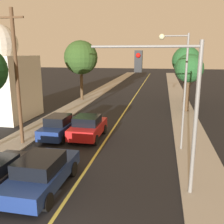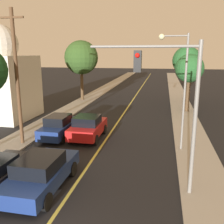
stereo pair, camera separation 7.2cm
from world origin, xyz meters
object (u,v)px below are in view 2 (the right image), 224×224
(tree_left_far, at_px, (81,58))
(tree_right_near, at_px, (190,69))
(streetlamp_right, at_px, (179,77))
(car_near_lane_second, at_px, (88,127))
(car_outer_lane_second, at_px, (59,126))
(traffic_signal_mast, at_px, (172,94))
(domed_building_left, at_px, (1,78))
(utility_pole_left, at_px, (17,76))
(car_near_lane_front, at_px, (41,172))
(tree_right_far, at_px, (187,61))

(tree_left_far, height_order, tree_right_near, tree_left_far)
(tree_right_near, bearing_deg, streetlamp_right, -98.47)
(car_near_lane_second, distance_m, tree_right_near, 13.63)
(car_outer_lane_second, height_order, traffic_signal_mast, traffic_signal_mast)
(traffic_signal_mast, distance_m, domed_building_left, 18.91)
(utility_pole_left, distance_m, domed_building_left, 8.51)
(car_outer_lane_second, relative_size, utility_pole_left, 0.49)
(car_near_lane_second, xyz_separation_m, car_outer_lane_second, (-2.19, -0.22, -0.02))
(traffic_signal_mast, relative_size, streetlamp_right, 0.91)
(car_near_lane_front, xyz_separation_m, streetlamp_right, (6.30, 6.34, 3.93))
(traffic_signal_mast, bearing_deg, utility_pole_left, 156.44)
(car_near_lane_front, distance_m, tree_right_near, 19.84)
(car_near_lane_front, xyz_separation_m, utility_pole_left, (-4.18, 5.27, 3.89))
(car_near_lane_front, distance_m, streetlamp_right, 9.77)
(streetlamp_right, bearing_deg, tree_right_near, 81.53)
(car_near_lane_front, relative_size, car_outer_lane_second, 1.10)
(streetlamp_right, relative_size, tree_left_far, 0.94)
(tree_right_far, bearing_deg, traffic_signal_mast, -96.01)
(utility_pole_left, bearing_deg, car_outer_lane_second, 43.30)
(car_outer_lane_second, xyz_separation_m, utility_pole_left, (-1.99, -1.88, 3.89))
(domed_building_left, bearing_deg, streetlamp_right, -17.80)
(tree_left_far, bearing_deg, car_near_lane_second, -70.20)
(car_near_lane_second, height_order, tree_right_near, tree_right_near)
(traffic_signal_mast, relative_size, domed_building_left, 0.75)
(car_near_lane_front, bearing_deg, tree_left_far, 103.48)
(tree_left_far, relative_size, tree_right_near, 1.28)
(utility_pole_left, bearing_deg, traffic_signal_mast, -23.56)
(tree_left_far, bearing_deg, car_near_lane_front, -76.52)
(car_near_lane_front, bearing_deg, tree_right_near, 65.73)
(car_near_lane_front, height_order, domed_building_left, domed_building_left)
(tree_left_far, xyz_separation_m, tree_right_near, (13.28, -4.29, -1.02))
(car_outer_lane_second, relative_size, domed_building_left, 0.49)
(car_near_lane_front, bearing_deg, car_outer_lane_second, 107.01)
(car_near_lane_second, bearing_deg, traffic_signal_mast, -48.15)
(tree_left_far, bearing_deg, streetlamp_right, -53.57)
(car_outer_lane_second, height_order, tree_right_near, tree_right_near)
(traffic_signal_mast, bearing_deg, car_near_lane_second, 131.85)
(car_near_lane_second, relative_size, traffic_signal_mast, 0.63)
(car_outer_lane_second, distance_m, tree_left_far, 15.95)
(car_outer_lane_second, bearing_deg, tree_right_far, 57.42)
(tree_right_near, bearing_deg, tree_right_far, 88.80)
(car_near_lane_front, xyz_separation_m, domed_building_left, (-9.88, 11.54, 3.04))
(tree_right_near, relative_size, tree_right_far, 0.87)
(car_near_lane_front, relative_size, streetlamp_right, 0.67)
(traffic_signal_mast, xyz_separation_m, tree_right_near, (2.23, 16.82, 0.06))
(car_outer_lane_second, height_order, utility_pole_left, utility_pole_left)
(tree_left_far, relative_size, domed_building_left, 0.87)
(tree_right_far, bearing_deg, car_outer_lane_second, -122.58)
(car_outer_lane_second, relative_size, tree_right_near, 0.72)
(car_outer_lane_second, distance_m, tree_right_far, 19.65)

